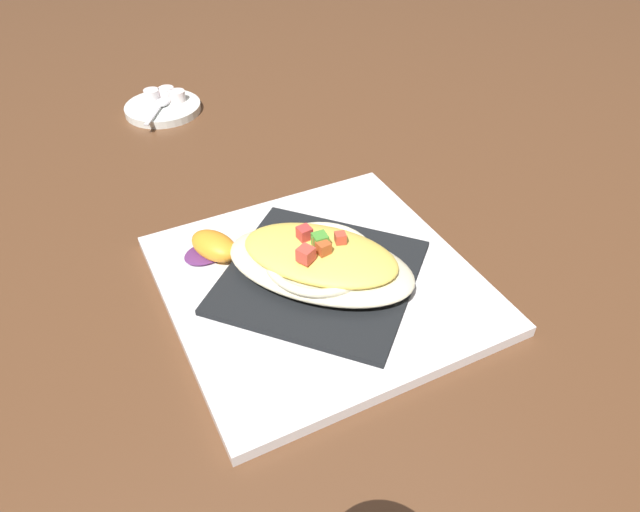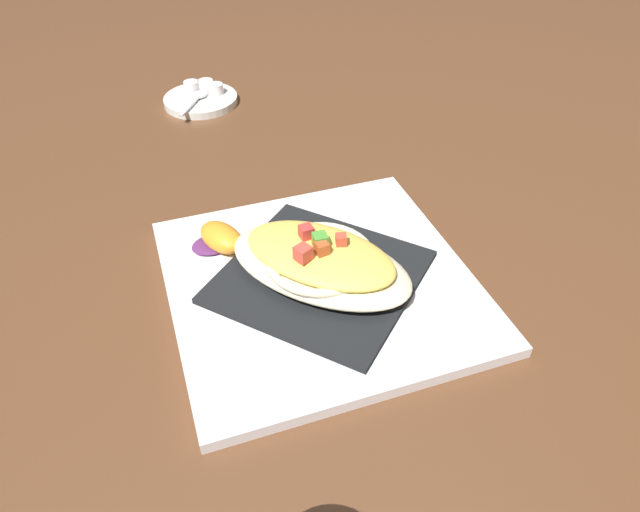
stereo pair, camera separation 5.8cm
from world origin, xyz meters
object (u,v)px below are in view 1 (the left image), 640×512
at_px(spoon, 160,105).
at_px(creamer_cup_2, 152,95).
at_px(square_plate, 320,283).
at_px(creamer_cup_0, 177,96).
at_px(creamer_cup_1, 167,93).
at_px(gratin_dish, 320,260).
at_px(orange_garnish, 213,247).
at_px(creamer_saucer, 163,108).

xyz_separation_m(spoon, creamer_cup_2, (-0.03, -0.01, 0.00)).
relative_size(square_plate, creamer_cup_0, 12.49).
xyz_separation_m(creamer_cup_1, creamer_cup_2, (0.00, -0.02, 0.00)).
xyz_separation_m(gratin_dish, spoon, (-0.44, -0.12, -0.02)).
bearing_deg(spoon, gratin_dish, 14.94).
bearing_deg(orange_garnish, creamer_cup_1, -178.80).
xyz_separation_m(creamer_cup_0, creamer_cup_2, (-0.02, -0.04, 0.00)).
xyz_separation_m(gratin_dish, orange_garnish, (-0.07, -0.10, -0.01)).
distance_m(orange_garnish, creamer_cup_1, 0.41).
height_order(square_plate, orange_garnish, orange_garnish).
xyz_separation_m(square_plate, creamer_saucer, (-0.45, -0.12, -0.00)).
height_order(square_plate, creamer_cup_1, creamer_cup_1).
xyz_separation_m(creamer_saucer, creamer_cup_1, (-0.02, 0.01, 0.01)).
bearing_deg(creamer_cup_2, spoon, 17.88).
bearing_deg(square_plate, orange_garnish, -125.10).
bearing_deg(spoon, creamer_cup_0, 116.66).
bearing_deg(creamer_cup_2, gratin_dish, 15.13).
xyz_separation_m(square_plate, spoon, (-0.44, -0.12, 0.01)).
height_order(creamer_saucer, spoon, spoon).
relative_size(gratin_dish, creamer_saucer, 1.90).
height_order(orange_garnish, creamer_saucer, orange_garnish).
xyz_separation_m(spoon, creamer_cup_0, (-0.01, 0.03, 0.00)).
bearing_deg(creamer_cup_2, orange_garnish, 4.37).
bearing_deg(creamer_cup_1, orange_garnish, 1.20).
relative_size(spoon, creamer_cup_0, 3.66).
xyz_separation_m(creamer_cup_0, creamer_cup_1, (-0.02, -0.01, 0.00)).
relative_size(gratin_dish, creamer_cup_1, 9.07).
height_order(spoon, creamer_cup_0, creamer_cup_0).
distance_m(creamer_cup_1, creamer_cup_2, 0.02).
bearing_deg(square_plate, creamer_cup_2, -164.87).
xyz_separation_m(square_plate, creamer_cup_2, (-0.47, -0.13, 0.01)).
height_order(square_plate, gratin_dish, gratin_dish).
height_order(square_plate, spoon, spoon).
bearing_deg(creamer_cup_1, creamer_cup_0, 41.49).
distance_m(square_plate, creamer_cup_0, 0.47).
xyz_separation_m(orange_garnish, creamer_cup_0, (-0.39, 0.01, -0.00)).
relative_size(creamer_saucer, spoon, 1.31).
distance_m(spoon, creamer_cup_1, 0.03).
height_order(square_plate, creamer_cup_2, creamer_cup_2).
bearing_deg(square_plate, creamer_cup_1, -167.46).
xyz_separation_m(gratin_dish, creamer_saucer, (-0.45, -0.12, -0.03)).
bearing_deg(creamer_cup_2, creamer_cup_0, 67.27).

